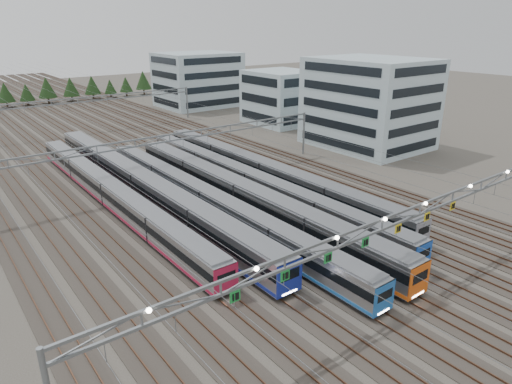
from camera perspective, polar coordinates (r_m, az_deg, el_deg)
ground at (r=44.78m, az=14.61°, el=-12.47°), size 400.00×400.00×0.00m
track_bed at (r=127.96m, az=-23.06°, el=8.78°), size 54.00×260.00×5.42m
train_a at (r=65.27m, az=-17.67°, el=-0.13°), size 2.65×56.79×3.44m
train_b at (r=66.67m, az=-14.09°, el=0.88°), size 3.01×63.78×3.92m
train_c at (r=59.74m, az=-5.99°, el=-1.16°), size 2.62×56.52×3.41m
train_d at (r=60.86m, az=-1.70°, el=-0.42°), size 2.95×54.33×3.84m
train_e at (r=66.39m, az=-0.51°, el=1.22°), size 2.65×56.97×3.45m
train_f at (r=70.73m, az=1.27°, el=2.50°), size 2.77×55.58×3.61m
gantry_near at (r=41.35m, az=15.56°, el=-4.26°), size 56.36×0.61×8.08m
gantry_mid at (r=71.53m, az=-10.69°, el=5.97°), size 56.36×0.36×8.00m
gantry_far at (r=112.86m, az=-21.36°, el=10.18°), size 56.36×0.36×8.00m
depot_bldg_south at (r=95.56m, az=13.95°, el=10.74°), size 18.00×22.00×17.39m
depot_bldg_mid at (r=115.47m, az=3.15°, el=11.74°), size 14.00×16.00×12.83m
depot_bldg_north at (r=141.32m, az=-7.27°, el=13.76°), size 22.00×18.00×15.54m
treeline at (r=156.68m, az=-27.70°, el=10.99°), size 87.50×5.60×7.02m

